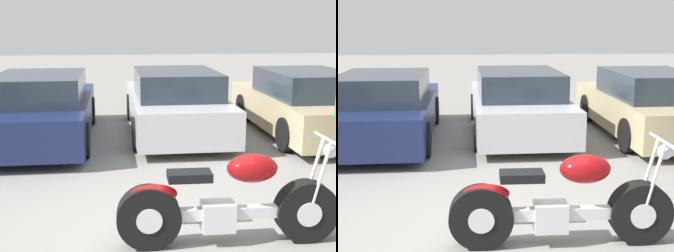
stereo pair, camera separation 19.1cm
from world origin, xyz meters
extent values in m
plane|color=gray|center=(0.00, 0.00, 0.00)|extent=(60.00, 60.00, 0.00)
cylinder|color=black|center=(1.39, -0.27, 0.33)|extent=(0.66, 0.21, 0.65)
cylinder|color=silver|center=(1.39, -0.27, 0.33)|extent=(0.27, 0.23, 0.26)
cylinder|color=black|center=(-0.25, -0.24, 0.33)|extent=(0.66, 0.21, 0.65)
cylinder|color=silver|center=(-0.25, -0.24, 0.33)|extent=(0.27, 0.23, 0.26)
cube|color=silver|center=(0.57, -0.26, 0.34)|extent=(1.26, 0.13, 0.12)
cube|color=silver|center=(0.45, -0.25, 0.31)|extent=(0.34, 0.25, 0.30)
ellipsoid|color=maroon|center=(0.80, -0.26, 0.81)|extent=(0.53, 0.35, 0.29)
cube|color=black|center=(0.16, -0.25, 0.75)|extent=(0.44, 0.25, 0.09)
ellipsoid|color=maroon|center=(-0.20, -0.24, 0.57)|extent=(0.48, 0.21, 0.20)
cylinder|color=silver|center=(1.48, -0.36, 0.71)|extent=(0.22, 0.04, 0.77)
cylinder|color=silver|center=(1.48, -0.18, 0.71)|extent=(0.22, 0.04, 0.77)
cylinder|color=silver|center=(1.57, -0.28, 1.09)|extent=(0.04, 0.62, 0.03)
sphere|color=silver|center=(1.61, -0.28, 0.97)|extent=(0.15, 0.15, 0.15)
cylinder|color=silver|center=(0.23, -0.11, 0.21)|extent=(1.25, 0.10, 0.08)
cube|color=#19234C|center=(-1.92, 4.51, 0.49)|extent=(1.78, 4.47, 0.66)
cube|color=#28333D|center=(-1.92, 4.24, 1.07)|extent=(1.57, 2.33, 0.50)
cylinder|color=black|center=(-2.75, 5.89, 0.31)|extent=(0.20, 0.62, 0.62)
cylinder|color=black|center=(-1.09, 5.89, 0.31)|extent=(0.20, 0.62, 0.62)
cylinder|color=black|center=(-1.09, 3.12, 0.31)|extent=(0.20, 0.62, 0.62)
cube|color=#BCBCC1|center=(0.69, 4.87, 0.49)|extent=(1.78, 4.47, 0.66)
cube|color=#28333D|center=(0.69, 4.60, 1.07)|extent=(1.57, 2.33, 0.50)
cylinder|color=black|center=(-0.14, 6.26, 0.31)|extent=(0.20, 0.62, 0.62)
cylinder|color=black|center=(1.52, 6.26, 0.31)|extent=(0.20, 0.62, 0.62)
cylinder|color=black|center=(-0.14, 3.49, 0.31)|extent=(0.20, 0.62, 0.62)
cylinder|color=black|center=(1.52, 3.49, 0.31)|extent=(0.20, 0.62, 0.62)
cube|color=#C6B284|center=(3.30, 4.50, 0.49)|extent=(1.78, 4.47, 0.66)
cube|color=#28333D|center=(3.30, 4.23, 1.07)|extent=(1.57, 2.33, 0.50)
cylinder|color=black|center=(2.47, 5.89, 0.31)|extent=(0.20, 0.62, 0.62)
cylinder|color=black|center=(4.13, 5.89, 0.31)|extent=(0.20, 0.62, 0.62)
cylinder|color=black|center=(2.47, 3.11, 0.31)|extent=(0.20, 0.62, 0.62)
camera|label=1|loc=(-0.59, -4.63, 2.24)|focal=50.00mm
camera|label=2|loc=(-0.40, -4.65, 2.24)|focal=50.00mm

